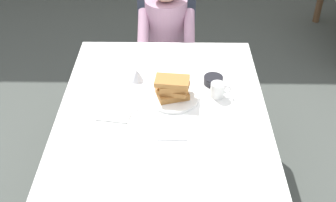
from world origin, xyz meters
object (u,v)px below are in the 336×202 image
spoon_near_edge (172,139)px  breakfast_stack (173,87)px  syrup_pitcher (137,75)px  knife_right_of_plate (208,101)px  cup_coffee (218,90)px  plate_breakfast (173,97)px  diner_person (167,33)px  fork_left_of_plate (138,100)px  chair_diner (167,40)px  bowl_butter (213,80)px  dining_table_main (163,126)px

spoon_near_edge → breakfast_stack: bearing=89.5°
breakfast_stack → syrup_pitcher: (-0.21, 0.17, -0.04)m
knife_right_of_plate → spoon_near_edge: (-0.19, -0.31, 0.00)m
cup_coffee → breakfast_stack: bearing=-175.4°
cup_coffee → knife_right_of_plate: size_ratio=0.56×
cup_coffee → syrup_pitcher: size_ratio=1.41×
plate_breakfast → diner_person: bearing=93.3°
diner_person → fork_left_of_plate: bearing=81.3°
plate_breakfast → spoon_near_edge: 0.33m
diner_person → knife_right_of_plate: bearing=104.9°
syrup_pitcher → knife_right_of_plate: syrup_pitcher is taller
diner_person → plate_breakfast: 0.89m
chair_diner → fork_left_of_plate: 1.09m
breakfast_stack → syrup_pitcher: 0.27m
bowl_butter → spoon_near_edge: bearing=-115.8°
diner_person → breakfast_stack: size_ratio=5.73×
bowl_butter → spoon_near_edge: (-0.23, -0.48, -0.02)m
cup_coffee → bowl_butter: 0.13m
fork_left_of_plate → spoon_near_edge: 0.36m
chair_diner → plate_breakfast: chair_diner is taller
chair_diner → bowl_butter: 0.97m
cup_coffee → knife_right_of_plate: 0.08m
chair_diner → diner_person: 0.21m
breakfast_stack → bowl_butter: breakfast_stack is taller
plate_breakfast → spoon_near_edge: bearing=-90.7°
syrup_pitcher → fork_left_of_plate: syrup_pitcher is taller
dining_table_main → plate_breakfast: plate_breakfast is taller
dining_table_main → chair_diner: 1.18m
breakfast_stack → fork_left_of_plate: bearing=-173.0°
plate_breakfast → syrup_pitcher: (-0.21, 0.17, 0.03)m
chair_diner → cup_coffee: 1.09m
breakfast_stack → spoon_near_edge: size_ratio=1.30×
dining_table_main → spoon_near_edge: spoon_near_edge is taller
bowl_butter → knife_right_of_plate: (-0.04, -0.17, -0.02)m
plate_breakfast → syrup_pitcher: size_ratio=3.50×
knife_right_of_plate → bowl_butter: bearing=-19.4°
knife_right_of_plate → plate_breakfast: bearing=77.3°
breakfast_stack → cup_coffee: breakfast_stack is taller
chair_diner → syrup_pitcher: bearing=79.6°
bowl_butter → syrup_pitcher: 0.44m
breakfast_stack → fork_left_of_plate: breakfast_stack is taller
syrup_pitcher → diner_person: bearing=77.4°
fork_left_of_plate → bowl_butter: bearing=-67.7°
diner_person → breakfast_stack: 0.90m
cup_coffee → fork_left_of_plate: size_ratio=0.63×
plate_breakfast → cup_coffee: bearing=5.4°
syrup_pitcher → spoon_near_edge: size_ratio=0.53×
chair_diner → plate_breakfast: (0.05, -1.04, 0.22)m
diner_person → bowl_butter: (0.28, -0.74, 0.09)m
dining_table_main → fork_left_of_plate: bearing=141.4°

